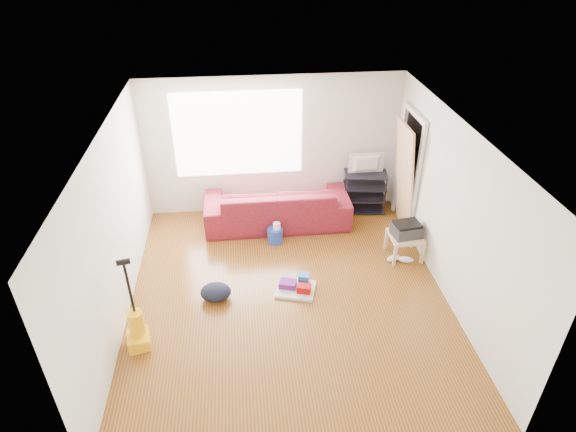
{
  "coord_description": "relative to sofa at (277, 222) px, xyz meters",
  "views": [
    {
      "loc": [
        -0.57,
        -5.31,
        4.68
      ],
      "look_at": [
        0.06,
        0.6,
        0.97
      ],
      "focal_mm": 30.0,
      "sensor_mm": 36.0,
      "label": 1
    }
  ],
  "objects": [
    {
      "name": "cleaning_tray",
      "position": [
        0.12,
        -1.86,
        0.06
      ],
      "size": [
        0.66,
        0.58,
        0.2
      ],
      "rotation": [
        0.0,
        0.0,
        -0.27
      ],
      "color": "silver",
      "rests_on": "ground"
    },
    {
      "name": "printer",
      "position": [
        1.94,
        -1.22,
        0.52
      ],
      "size": [
        0.48,
        0.39,
        0.23
      ],
      "rotation": [
        0.0,
        0.0,
        0.14
      ],
      "color": "#292929",
      "rests_on": "side_table"
    },
    {
      "name": "room",
      "position": [
        0.06,
        -1.8,
        1.25
      ],
      "size": [
        4.51,
        5.01,
        2.51
      ],
      "color": "#633608",
      "rests_on": "ground"
    },
    {
      "name": "bucket",
      "position": [
        -0.09,
        -0.59,
        0.0
      ],
      "size": [
        0.3,
        0.3,
        0.26
      ],
      "primitive_type": "cylinder",
      "rotation": [
        0.0,
        0.0,
        0.19
      ],
      "color": "#213EAA",
      "rests_on": "ground"
    },
    {
      "name": "toilet_paper",
      "position": [
        -0.06,
        -0.59,
        0.18
      ],
      "size": [
        0.12,
        0.12,
        0.11
      ],
      "primitive_type": "cylinder",
      "color": "white",
      "rests_on": "bucket"
    },
    {
      "name": "backpack",
      "position": [
        -1.05,
        -1.93,
        0.0
      ],
      "size": [
        0.46,
        0.38,
        0.24
      ],
      "primitive_type": "ellipsoid",
      "rotation": [
        0.0,
        0.0,
        -0.06
      ],
      "color": "black",
      "rests_on": "ground"
    },
    {
      "name": "sofa",
      "position": [
        0.0,
        0.0,
        0.0
      ],
      "size": [
        2.52,
        0.99,
        0.74
      ],
      "primitive_type": "imported",
      "rotation": [
        0.0,
        0.0,
        3.14
      ],
      "color": "#5C0E15",
      "rests_on": "ground"
    },
    {
      "name": "tv_stand",
      "position": [
        1.64,
        0.27,
        0.39
      ],
      "size": [
        0.81,
        0.53,
        0.76
      ],
      "rotation": [
        0.0,
        0.0,
        -0.13
      ],
      "color": "black",
      "rests_on": "ground"
    },
    {
      "name": "sneakers",
      "position": [
        1.84,
        -1.36,
        0.05
      ],
      "size": [
        0.45,
        0.23,
        0.1
      ],
      "rotation": [
        0.0,
        0.0,
        -0.08
      ],
      "color": "white",
      "rests_on": "ground"
    },
    {
      "name": "vacuum",
      "position": [
        -2.01,
        -2.69,
        0.24
      ],
      "size": [
        0.33,
        0.36,
        1.31
      ],
      "rotation": [
        0.0,
        0.0,
        0.21
      ],
      "color": "#FFAF0F",
      "rests_on": "ground"
    },
    {
      "name": "door_panel",
      "position": [
        2.12,
        -0.37,
        0.0
      ],
      "size": [
        0.24,
        0.77,
        1.92
      ],
      "primitive_type": "cube",
      "rotation": [
        0.0,
        -0.1,
        0.0
      ],
      "color": "tan",
      "rests_on": "ground"
    },
    {
      "name": "side_table",
      "position": [
        1.94,
        -1.22,
        0.34
      ],
      "size": [
        0.51,
        0.51,
        0.41
      ],
      "rotation": [
        0.0,
        0.0,
        0.02
      ],
      "color": "tan",
      "rests_on": "ground"
    },
    {
      "name": "tv",
      "position": [
        1.64,
        0.27,
        0.94
      ],
      "size": [
        0.64,
        0.08,
        0.37
      ],
      "primitive_type": "imported",
      "rotation": [
        0.0,
        0.0,
        3.14
      ],
      "color": "black",
      "rests_on": "tv_stand"
    }
  ]
}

